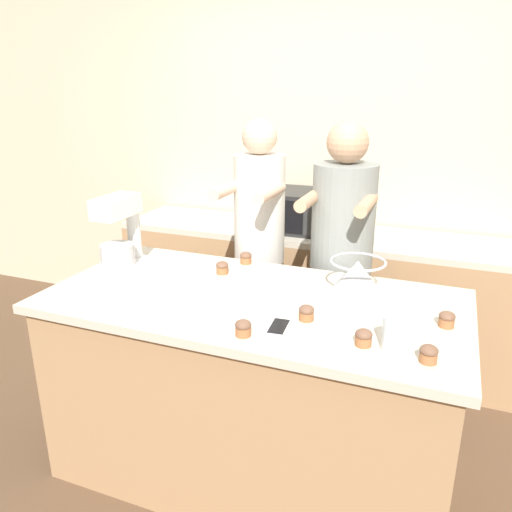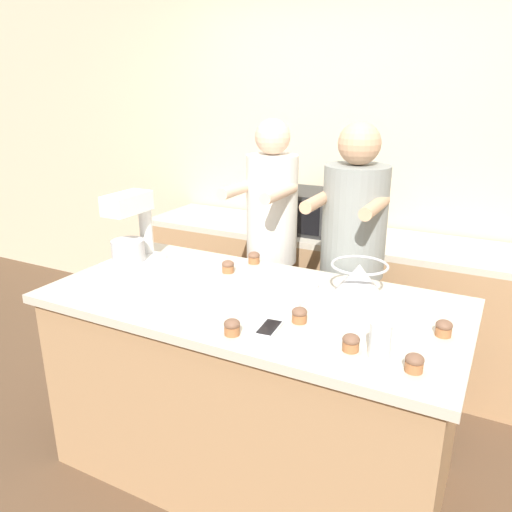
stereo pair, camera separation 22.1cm
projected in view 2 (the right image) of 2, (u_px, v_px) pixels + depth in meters
The scene contains 20 objects.
ground_plane at pixel (252, 465), 2.53m from camera, with size 16.00×16.00×0.00m, color brown.
back_wall at pixel (360, 159), 3.44m from camera, with size 10.00×0.06×2.70m.
island_counter at pixel (252, 386), 2.38m from camera, with size 1.86×0.92×0.93m.
back_counter at pixel (337, 296), 3.44m from camera, with size 2.80×0.60×0.90m.
person_left at pixel (271, 255), 2.91m from camera, with size 0.31×0.48×1.66m.
person_right at pixel (351, 271), 2.70m from camera, with size 0.35×0.51×1.66m.
stand_mixer at pixel (131, 234), 2.59m from camera, with size 0.20×0.30×0.38m.
mixing_bowl at pixel (359, 280), 2.20m from camera, with size 0.25×0.25×0.16m.
baking_tray at pixel (273, 288), 2.28m from camera, with size 0.35×0.25×0.04m.
microwave_oven at pixel (314, 211), 3.34m from camera, with size 0.46×0.40×0.27m.
cell_phone at pixel (269, 328), 1.93m from camera, with size 0.08×0.15×0.01m.
drinking_glass at pixel (380, 340), 1.72m from camera, with size 0.08×0.08×0.13m.
knife at pixel (247, 296), 2.24m from camera, with size 0.20×0.13×0.01m.
cupcake_0 at pixel (351, 342), 1.77m from camera, with size 0.06×0.06×0.06m.
cupcake_1 at pixel (444, 328), 1.87m from camera, with size 0.06×0.06×0.06m.
cupcake_2 at pixel (232, 327), 1.88m from camera, with size 0.06×0.06×0.06m.
cupcake_3 at pixel (254, 257), 2.65m from camera, with size 0.06×0.06×0.06m.
cupcake_4 at pixel (299, 315), 1.98m from camera, with size 0.06×0.06×0.06m.
cupcake_5 at pixel (228, 266), 2.52m from camera, with size 0.06×0.06×0.06m.
cupcake_6 at pixel (414, 363), 1.64m from camera, with size 0.06×0.06×0.06m.
Camera 2 is at (0.97, -1.81, 1.82)m, focal length 35.00 mm.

